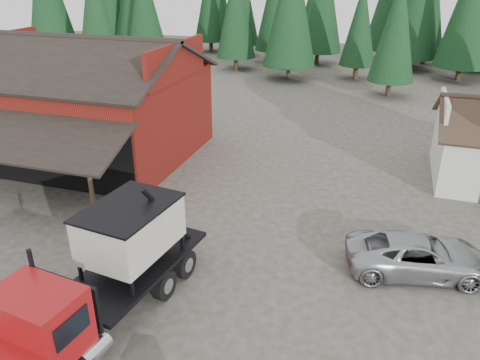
% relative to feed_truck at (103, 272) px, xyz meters
% --- Properties ---
extents(ground, '(120.00, 120.00, 0.00)m').
position_rel_feed_truck_xyz_m(ground, '(1.74, 2.97, -1.91)').
color(ground, '#453F36').
rests_on(ground, ground).
extents(red_barn, '(12.80, 13.63, 7.18)m').
position_rel_feed_truck_xyz_m(red_barn, '(-9.26, 12.88, 0.78)').
color(red_barn, maroon).
rests_on(red_barn, ground).
extents(conifer_backdrop, '(76.00, 16.00, 16.00)m').
position_rel_feed_truck_xyz_m(conifer_backdrop, '(1.74, 44.97, -1.91)').
color(conifer_backdrop, black).
rests_on(conifer_backdrop, ground).
extents(near_pine_a, '(4.40, 4.40, 11.40)m').
position_rel_feed_truck_xyz_m(near_pine_a, '(-20.26, 30.97, 4.48)').
color(near_pine_a, '#382619').
rests_on(near_pine_a, ground).
extents(near_pine_b, '(3.96, 3.96, 10.40)m').
position_rel_feed_truck_xyz_m(near_pine_b, '(7.74, 32.97, 3.98)').
color(near_pine_b, '#382619').
rests_on(near_pine_b, ground).
extents(near_pine_d, '(5.28, 5.28, 13.40)m').
position_rel_feed_truck_xyz_m(near_pine_d, '(-2.26, 36.97, 5.48)').
color(near_pine_d, '#382619').
rests_on(near_pine_d, ground).
extents(feed_truck, '(3.52, 9.29, 4.09)m').
position_rel_feed_truck_xyz_m(feed_truck, '(0.00, 0.00, 0.00)').
color(feed_truck, black).
rests_on(feed_truck, ground).
extents(silver_car, '(5.82, 3.59, 1.50)m').
position_rel_feed_truck_xyz_m(silver_car, '(9.74, 5.97, -1.16)').
color(silver_car, '#AAACB2').
rests_on(silver_car, ground).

